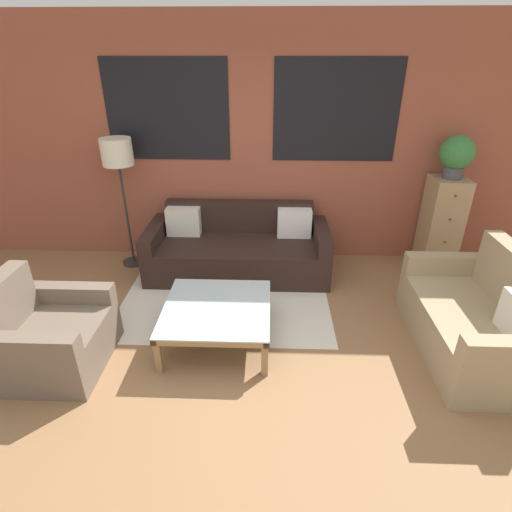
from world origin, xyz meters
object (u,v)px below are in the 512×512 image
Objects in this scene: armchair_corner at (50,336)px; couch_dark at (238,250)px; floor_lamp at (118,159)px; drawer_cabinet at (441,224)px; potted_plant at (457,155)px; coffee_table at (217,311)px; settee_vintage at (477,322)px.

couch_dark is at bearing 49.42° from armchair_corner.
floor_lamp reaches higher than drawer_cabinet.
armchair_corner is 0.76× the size of drawer_cabinet.
drawer_cabinet is 2.36× the size of potted_plant.
coffee_table is at bearing -148.50° from drawer_cabinet.
floor_lamp is at bearing -179.09° from drawer_cabinet.
coffee_table is at bearing -49.63° from floor_lamp.
potted_plant reaches higher than couch_dark.
couch_dark is at bearing 147.28° from settee_vintage.
coffee_table is 0.85× the size of drawer_cabinet.
potted_plant is (0.24, 1.61, 1.07)m from settee_vintage.
coffee_table is at bearing 14.92° from armchair_corner.
couch_dark is at bearing -6.29° from floor_lamp.
floor_lamp reaches higher than coffee_table.
settee_vintage is 3.98m from floor_lamp.
settee_vintage is 3.05× the size of potted_plant.
potted_plant is at bearing 26.17° from armchair_corner.
couch_dark is at bearing -175.07° from potted_plant.
settee_vintage is at bearing 4.57° from armchair_corner.
coffee_table is 3.13m from potted_plant.
armchair_corner is at bearing -175.43° from settee_vintage.
couch_dark is 2.47× the size of armchair_corner.
couch_dark is 1.89× the size of drawer_cabinet.
drawer_cabinet is (3.76, 0.06, -0.76)m from floor_lamp.
drawer_cabinet reaches higher than settee_vintage.
drawer_cabinet reaches higher than couch_dark.
settee_vintage is 1.69× the size of armchair_corner.
couch_dark is 1.36× the size of floor_lamp.
coffee_table is at bearing -148.49° from potted_plant.
armchair_corner is 0.55× the size of floor_lamp.
drawer_cabinet reaches higher than armchair_corner.
coffee_table is 2.18m from floor_lamp.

